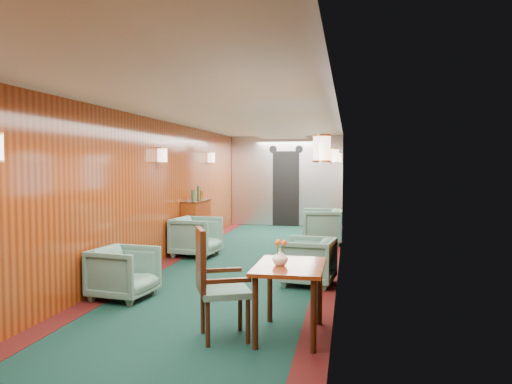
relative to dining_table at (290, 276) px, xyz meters
The scene contains 12 objects.
room 3.07m from the dining_table, 112.45° to the left, with size 12.00×12.10×2.40m.
bulkhead 8.67m from the dining_table, 97.32° to the left, with size 2.98×0.17×2.39m.
windows_right 3.07m from the dining_table, 82.47° to the left, with size 0.02×8.60×0.80m.
wall_sconces 3.62m from the dining_table, 108.82° to the left, with size 2.97×7.97×0.25m.
dining_table is the anchor object (origin of this frame).
side_chair 0.72m from the dining_table, 162.57° to the right, with size 0.61×0.62×1.06m.
credenza 5.41m from the dining_table, 116.85° to the left, with size 0.33×1.05×1.22m.
flower_vase 0.21m from the dining_table, 151.16° to the right, with size 0.15×0.15×0.16m, color white.
armchair_left_near 2.39m from the dining_table, 155.87° to the left, with size 0.68×0.70×0.64m, color #204B41.
armchair_left_far 4.40m from the dining_table, 119.04° to the left, with size 0.76×0.78×0.71m, color #204B41.
armchair_right_near 2.10m from the dining_table, 89.99° to the left, with size 0.69×0.71×0.65m, color #204B41.
armchair_right_far 5.65m from the dining_table, 89.93° to the left, with size 0.78×0.81×0.73m, color #204B41.
Camera 1 is at (1.65, -7.36, 1.65)m, focal length 35.00 mm.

